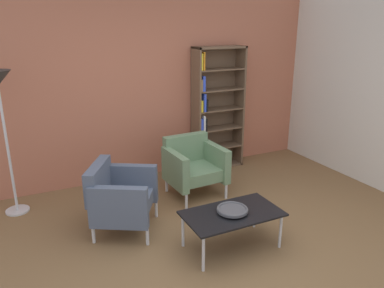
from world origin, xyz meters
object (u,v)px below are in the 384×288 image
Objects in this scene: coffee_table_low at (232,215)px; armchair_by_bookshelf at (193,165)px; decorative_bowl at (232,210)px; armchair_spare_guest at (119,196)px; bookshelf_tall at (214,111)px.

armchair_by_bookshelf reaches higher than coffee_table_low.
decorative_bowl is (0.00, -0.00, 0.07)m from coffee_table_low.
armchair_spare_guest is (-0.94, 0.86, -0.02)m from decorative_bowl.
armchair_by_bookshelf reaches higher than decorative_bowl.
decorative_bowl is 0.34× the size of armchair_spare_guest.
decorative_bowl is at bearing -18.43° from coffee_table_low.
armchair_by_bookshelf and armchair_spare_guest have the same top height.
decorative_bowl is (-0.95, -2.10, -0.49)m from bookshelf_tall.
armchair_spare_guest reaches higher than coffee_table_low.
armchair_by_bookshelf is (0.22, 1.34, 0.05)m from coffee_table_low.
coffee_table_low is (-0.95, -2.10, -0.55)m from bookshelf_tall.
coffee_table_low is 0.07m from decorative_bowl.
coffee_table_low is at bearing -102.21° from armchair_by_bookshelf.
decorative_bowl is 1.36m from armchair_by_bookshelf.
bookshelf_tall is at bearing 65.79° from decorative_bowl.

